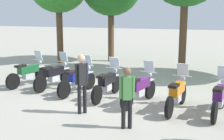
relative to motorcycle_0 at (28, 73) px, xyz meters
name	(u,v)px	position (x,y,z in m)	size (l,w,h in m)	color
ground_plane	(107,98)	(3.67, -0.70, -0.52)	(80.00, 80.00, 0.00)	#ADA899
motorcycle_0	(28,73)	(0.00, 0.00, 0.00)	(0.76, 2.16, 1.37)	black
motorcycle_1	(54,75)	(1.22, -0.07, 0.00)	(0.73, 2.17, 1.37)	black
motorcycle_2	(78,80)	(2.45, -0.50, 0.00)	(0.76, 2.16, 1.37)	black
motorcycle_3	(107,84)	(3.67, -0.73, 0.00)	(0.62, 2.19, 1.37)	black
motorcycle_4	(140,89)	(4.90, -1.03, 0.00)	(0.82, 2.14, 1.37)	black
motorcycle_5	(177,94)	(6.12, -1.28, 0.00)	(0.67, 2.18, 1.37)	black
motorcycle_6	(219,98)	(7.34, -1.31, 0.00)	(0.69, 2.18, 1.37)	black
person_0	(127,94)	(5.07, -3.20, 0.42)	(0.40, 0.28, 1.62)	black
person_2	(82,79)	(3.50, -2.48, 0.53)	(0.34, 0.34, 1.77)	black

